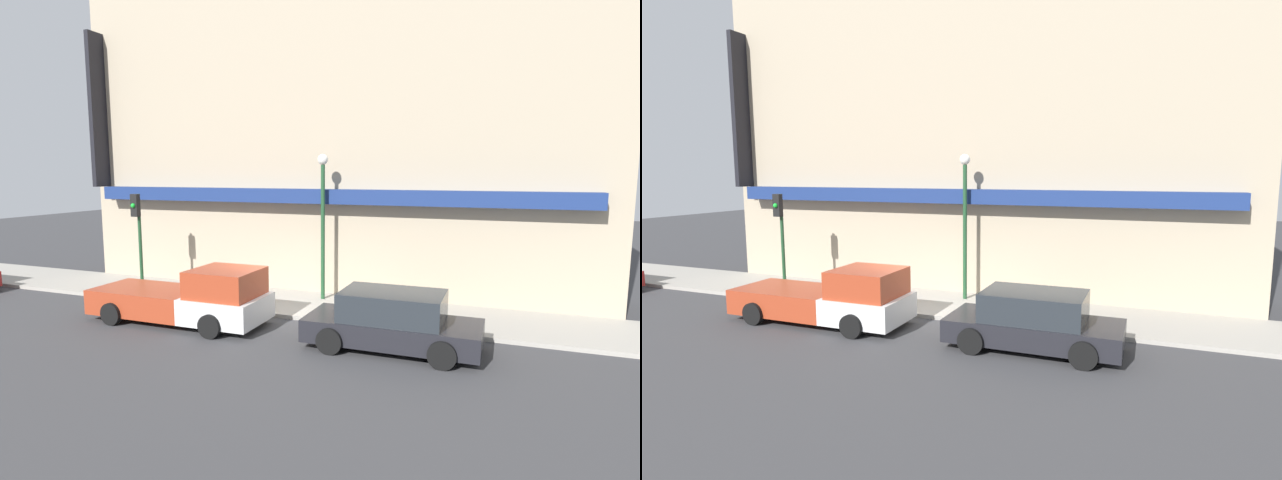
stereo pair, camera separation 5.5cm
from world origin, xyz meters
The scene contains 8 objects.
ground_plane centered at (0.00, 0.00, 0.00)m, with size 80.00×80.00×0.00m, color #38383A.
sidewalk centered at (0.00, 1.57, 0.06)m, with size 36.00×3.14×0.13m.
building centered at (-0.01, 4.62, 5.74)m, with size 19.80×3.80×11.52m.
pickup_truck centered at (-2.24, -1.41, 0.76)m, with size 5.47×2.13×1.73m.
parked_car centered at (3.86, -1.41, 0.72)m, with size 4.40×2.05×1.49m.
fire_hydrant centered at (4.08, 0.63, 0.50)m, with size 0.20×0.20×0.75m.
street_lamp centered at (0.59, 2.29, 3.27)m, with size 0.36×0.36×4.96m.
traffic_light centered at (-5.91, 0.75, 2.60)m, with size 0.28×0.42×3.59m.
Camera 1 is at (6.51, -13.52, 4.47)m, focal length 28.00 mm.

